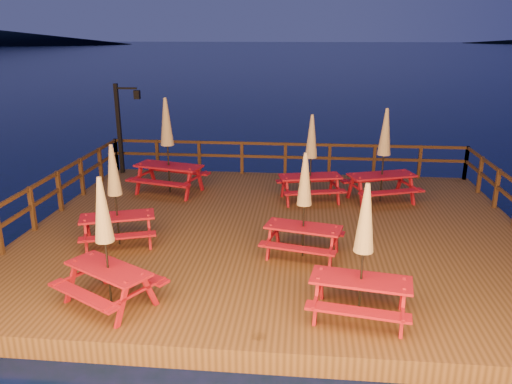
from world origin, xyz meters
TOP-DOWN VIEW (x-y plane):
  - ground at (0.00, 0.00)m, footprint 500.00×500.00m
  - deck at (0.00, 0.00)m, footprint 12.00×10.00m
  - deck_piles at (0.00, 0.00)m, footprint 11.44×9.44m
  - railing at (0.00, 1.78)m, footprint 11.80×9.75m
  - lamp_post at (-5.39, 4.55)m, footprint 0.85×0.18m
  - picnic_table_0 at (-3.49, -1.32)m, footprint 1.96×1.78m
  - picnic_table_1 at (-3.36, 2.54)m, footprint 2.32×2.07m
  - picnic_table_2 at (0.65, -1.53)m, footprint 1.84×1.63m
  - picnic_table_3 at (2.81, 2.33)m, footprint 2.25×2.05m
  - picnic_table_4 at (1.62, -3.85)m, footprint 1.85×1.61m
  - picnic_table_5 at (-2.71, -3.85)m, footprint 2.09×1.99m
  - picnic_table_6 at (0.81, 2.19)m, footprint 2.01×1.78m

SIDE VIEW (x-z plane):
  - deck_piles at x=0.00m, z-range -1.00..0.40m
  - ground at x=0.00m, z-range 0.00..0.00m
  - deck at x=0.00m, z-range 0.00..0.40m
  - railing at x=0.00m, z-range 0.61..1.71m
  - picnic_table_2 at x=0.65m, z-range 0.44..2.72m
  - picnic_table_0 at x=-3.49m, z-range 0.45..2.76m
  - picnic_table_5 at x=-2.71m, z-range 0.45..2.79m
  - picnic_table_4 at x=1.62m, z-range 0.45..2.81m
  - picnic_table_6 at x=0.81m, z-range 0.45..2.91m
  - picnic_table_3 at x=2.81m, z-range 0.45..3.09m
  - picnic_table_1 at x=-3.36m, z-range 0.46..3.27m
  - lamp_post at x=-5.39m, z-range 0.70..3.70m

